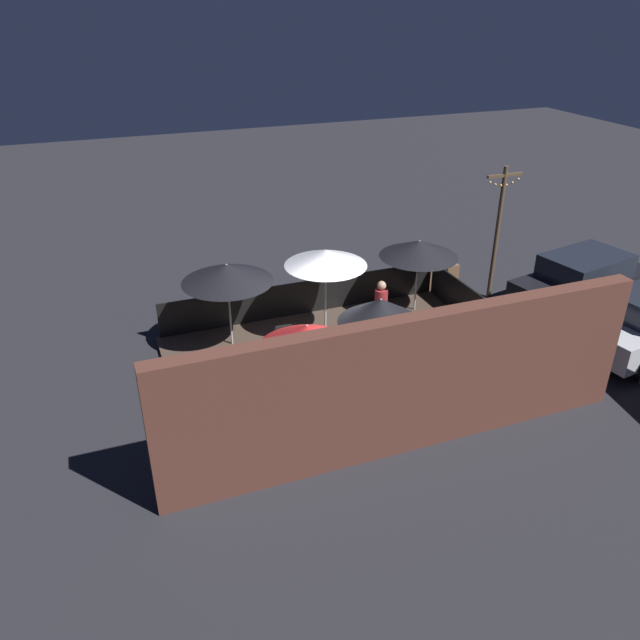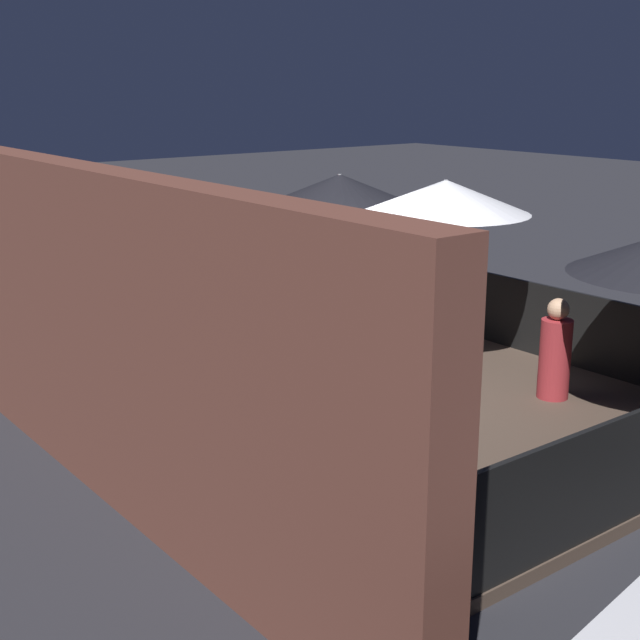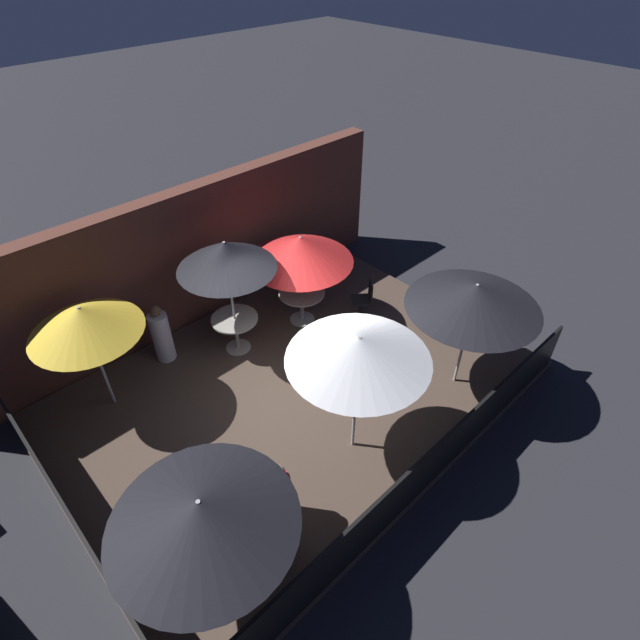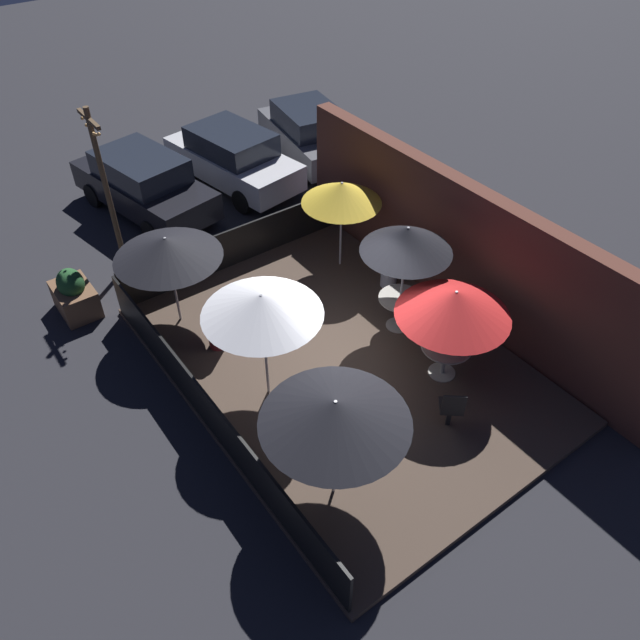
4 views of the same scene
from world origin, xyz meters
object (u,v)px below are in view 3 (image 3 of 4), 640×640
patio_umbrella_0 (300,249)px  patio_umbrella_5 (83,320)px  patio_umbrella_2 (201,513)px  patio_umbrella_1 (226,256)px  patio_chair_0 (368,351)px  patio_chair_1 (365,298)px  dining_table_0 (302,298)px  patio_umbrella_3 (475,296)px  dining_table_1 (235,324)px  patron_1 (279,495)px  patron_0 (162,335)px  patio_umbrella_4 (359,349)px

patio_umbrella_0 → patio_umbrella_5: patio_umbrella_5 is taller
patio_umbrella_2 → patio_umbrella_5: patio_umbrella_5 is taller
patio_umbrella_1 → patio_umbrella_5: 2.50m
patio_chair_0 → patio_chair_1: bearing=-41.1°
patio_umbrella_5 → dining_table_0: size_ratio=2.24×
patio_umbrella_3 → patio_chair_0: bearing=127.9°
patio_umbrella_0 → dining_table_0: size_ratio=2.17×
patio_umbrella_2 → dining_table_1: patio_umbrella_2 is taller
dining_table_1 → patron_1: bearing=-117.0°
dining_table_0 → patron_0: bearing=160.3°
patio_umbrella_0 → dining_table_0: patio_umbrella_0 is taller
dining_table_1 → patio_chair_0: patio_chair_0 is taller
dining_table_1 → dining_table_0: bearing=-8.1°
patio_umbrella_3 → patio_umbrella_5: patio_umbrella_3 is taller
patio_umbrella_4 → patio_umbrella_3: bearing=-7.4°
dining_table_0 → patron_0: (-2.70, 0.97, -0.02)m
patio_chair_0 → patio_chair_1: 1.62m
patio_umbrella_4 → dining_table_0: (1.56, 2.97, -1.55)m
patio_umbrella_5 → patron_0: 1.89m
patio_umbrella_2 → dining_table_0: bearing=37.3°
patio_chair_1 → patio_umbrella_0: bearing=-0.0°
dining_table_0 → patio_umbrella_2: bearing=-142.7°
patio_chair_0 → patron_1: 3.28m
patio_chair_1 → patron_0: (-3.71, 1.81, 0.06)m
patio_umbrella_1 → patio_umbrella_4: 3.19m
patio_umbrella_2 → dining_table_1: 4.76m
patio_umbrella_5 → patio_chair_1: bearing=-15.9°
patio_umbrella_4 → patron_0: bearing=106.1°
patio_umbrella_3 → dining_table_0: bearing=104.8°
patio_umbrella_5 → patron_1: (0.76, -3.69, -1.37)m
patio_umbrella_2 → patio_umbrella_1: bearing=51.1°
patio_umbrella_5 → patron_0: bearing=16.9°
patio_chair_0 → patio_chair_1: patio_chair_0 is taller
dining_table_1 → patio_chair_1: (2.54, -1.06, -0.10)m
patio_umbrella_5 → patron_0: size_ratio=1.71×
patio_chair_0 → patio_umbrella_2: bearing=112.0°
patio_umbrella_0 → patron_1: (-3.22, -3.11, -1.22)m
patio_umbrella_5 → dining_table_0: bearing=-8.3°
patio_chair_0 → patron_0: (-2.56, 2.95, 0.06)m
patio_umbrella_2 → patio_umbrella_3: 5.28m
patio_umbrella_3 → patio_umbrella_4: size_ratio=0.96×
patio_umbrella_0 → patio_umbrella_2: (-4.41, -3.36, 0.08)m
patron_1 → patio_umbrella_0: bearing=17.2°
patio_umbrella_2 → patio_umbrella_5: (0.43, 3.94, 0.06)m
patio_umbrella_3 → patron_1: bearing=177.6°
patio_umbrella_0 → patio_umbrella_3: size_ratio=0.93×
patio_umbrella_0 → patron_0: 3.10m
patio_chair_1 → dining_table_1: bearing=17.2°
patio_umbrella_2 → patron_0: (1.71, 4.33, -1.27)m
patron_1 → dining_table_0: bearing=17.2°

